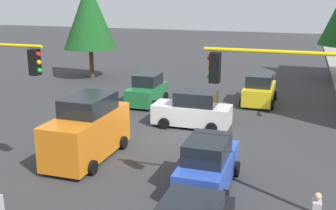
{
  "coord_description": "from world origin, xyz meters",
  "views": [
    {
      "loc": [
        18.56,
        5.95,
        7.03
      ],
      "look_at": [
        -1.62,
        -0.73,
        1.2
      ],
      "focal_mm": 43.7,
      "sensor_mm": 36.0,
      "label": 1
    }
  ],
  "objects_px": {
    "delivery_van_orange": "(88,130)",
    "car_blue": "(208,165)",
    "car_white": "(193,111)",
    "car_yellow": "(259,90)",
    "car_green": "(147,90)",
    "traffic_signal_near_left": "(289,100)",
    "tree_opposite_side": "(89,15)"
  },
  "relations": [
    {
      "from": "delivery_van_orange",
      "to": "car_blue",
      "type": "bearing_deg",
      "value": 78.36
    },
    {
      "from": "car_white",
      "to": "car_yellow",
      "type": "distance_m",
      "value": 6.71
    },
    {
      "from": "car_yellow",
      "to": "car_blue",
      "type": "bearing_deg",
      "value": -2.13
    },
    {
      "from": "car_yellow",
      "to": "car_green",
      "type": "bearing_deg",
      "value": -71.0
    },
    {
      "from": "delivery_van_orange",
      "to": "car_yellow",
      "type": "height_order",
      "value": "delivery_van_orange"
    },
    {
      "from": "traffic_signal_near_left",
      "to": "car_white",
      "type": "bearing_deg",
      "value": -147.42
    },
    {
      "from": "car_yellow",
      "to": "tree_opposite_side",
      "type": "bearing_deg",
      "value": -105.28
    },
    {
      "from": "traffic_signal_near_left",
      "to": "tree_opposite_side",
      "type": "bearing_deg",
      "value": -137.2
    },
    {
      "from": "car_white",
      "to": "car_green",
      "type": "bearing_deg",
      "value": -132.06
    },
    {
      "from": "traffic_signal_near_left",
      "to": "car_green",
      "type": "height_order",
      "value": "traffic_signal_near_left"
    },
    {
      "from": "delivery_van_orange",
      "to": "car_white",
      "type": "distance_m",
      "value": 6.53
    },
    {
      "from": "car_white",
      "to": "delivery_van_orange",
      "type": "bearing_deg",
      "value": -29.54
    },
    {
      "from": "delivery_van_orange",
      "to": "car_yellow",
      "type": "relative_size",
      "value": 1.22
    },
    {
      "from": "traffic_signal_near_left",
      "to": "car_yellow",
      "type": "height_order",
      "value": "traffic_signal_near_left"
    },
    {
      "from": "traffic_signal_near_left",
      "to": "tree_opposite_side",
      "type": "xyz_separation_m",
      "value": [
        -18.0,
        -16.67,
        1.38
      ]
    },
    {
      "from": "car_white",
      "to": "car_yellow",
      "type": "xyz_separation_m",
      "value": [
        -6.05,
        2.89,
        0.0
      ]
    },
    {
      "from": "tree_opposite_side",
      "to": "car_yellow",
      "type": "relative_size",
      "value": 2.05
    },
    {
      "from": "car_white",
      "to": "car_green",
      "type": "height_order",
      "value": "same"
    },
    {
      "from": "traffic_signal_near_left",
      "to": "delivery_van_orange",
      "type": "distance_m",
      "value": 9.03
    },
    {
      "from": "car_green",
      "to": "tree_opposite_side",
      "type": "bearing_deg",
      "value": -130.21
    },
    {
      "from": "delivery_van_orange",
      "to": "car_yellow",
      "type": "distance_m",
      "value": 13.22
    },
    {
      "from": "car_white",
      "to": "car_green",
      "type": "relative_size",
      "value": 1.14
    },
    {
      "from": "traffic_signal_near_left",
      "to": "car_yellow",
      "type": "xyz_separation_m",
      "value": [
        -14.05,
        -2.22,
        -3.0
      ]
    },
    {
      "from": "tree_opposite_side",
      "to": "car_yellow",
      "type": "bearing_deg",
      "value": 74.72
    },
    {
      "from": "tree_opposite_side",
      "to": "car_yellow",
      "type": "xyz_separation_m",
      "value": [
        3.95,
        14.45,
        -4.38
      ]
    },
    {
      "from": "car_blue",
      "to": "car_yellow",
      "type": "distance_m",
      "value": 12.89
    },
    {
      "from": "tree_opposite_side",
      "to": "car_blue",
      "type": "xyz_separation_m",
      "value": [
        16.83,
        13.97,
        -4.38
      ]
    },
    {
      "from": "traffic_signal_near_left",
      "to": "car_green",
      "type": "bearing_deg",
      "value": -141.82
    },
    {
      "from": "tree_opposite_side",
      "to": "delivery_van_orange",
      "type": "height_order",
      "value": "tree_opposite_side"
    },
    {
      "from": "car_blue",
      "to": "delivery_van_orange",
      "type": "bearing_deg",
      "value": -101.64
    },
    {
      "from": "car_white",
      "to": "car_blue",
      "type": "xyz_separation_m",
      "value": [
        6.83,
        2.41,
        -0.0
      ]
    },
    {
      "from": "car_white",
      "to": "traffic_signal_near_left",
      "type": "bearing_deg",
      "value": 32.58
    }
  ]
}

